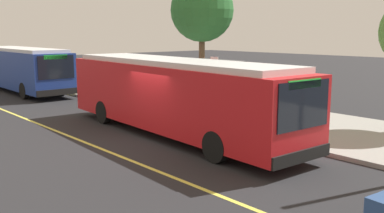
{
  "coord_description": "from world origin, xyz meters",
  "views": [
    {
      "loc": [
        12.71,
        -9.35,
        3.95
      ],
      "look_at": [
        0.94,
        0.96,
        1.27
      ],
      "focal_mm": 40.46,
      "sensor_mm": 36.0,
      "label": 1
    }
  ],
  "objects_px": {
    "transit_bus_second": "(22,68)",
    "pedestrian_commuter": "(232,96)",
    "waiting_bench": "(214,100)",
    "route_sign_post": "(214,80)",
    "transit_bus_main": "(174,94)"
  },
  "relations": [
    {
      "from": "waiting_bench",
      "to": "pedestrian_commuter",
      "type": "distance_m",
      "value": 2.19
    },
    {
      "from": "waiting_bench",
      "to": "route_sign_post",
      "type": "height_order",
      "value": "route_sign_post"
    },
    {
      "from": "transit_bus_main",
      "to": "transit_bus_second",
      "type": "relative_size",
      "value": 1.12
    },
    {
      "from": "transit_bus_main",
      "to": "route_sign_post",
      "type": "distance_m",
      "value": 2.64
    },
    {
      "from": "pedestrian_commuter",
      "to": "transit_bus_second",
      "type": "bearing_deg",
      "value": -167.4
    },
    {
      "from": "waiting_bench",
      "to": "pedestrian_commuter",
      "type": "bearing_deg",
      "value": -21.4
    },
    {
      "from": "transit_bus_main",
      "to": "pedestrian_commuter",
      "type": "xyz_separation_m",
      "value": [
        -0.49,
        3.78,
        -0.5
      ]
    },
    {
      "from": "pedestrian_commuter",
      "to": "transit_bus_main",
      "type": "bearing_deg",
      "value": -82.69
    },
    {
      "from": "waiting_bench",
      "to": "route_sign_post",
      "type": "xyz_separation_m",
      "value": [
        2.05,
        -1.97,
        1.32
      ]
    },
    {
      "from": "transit_bus_second",
      "to": "waiting_bench",
      "type": "height_order",
      "value": "transit_bus_second"
    },
    {
      "from": "transit_bus_second",
      "to": "pedestrian_commuter",
      "type": "relative_size",
      "value": 6.58
    },
    {
      "from": "transit_bus_main",
      "to": "waiting_bench",
      "type": "xyz_separation_m",
      "value": [
        -2.47,
        4.56,
        -0.99
      ]
    },
    {
      "from": "waiting_bench",
      "to": "pedestrian_commuter",
      "type": "xyz_separation_m",
      "value": [
        1.99,
        -0.78,
        0.48
      ]
    },
    {
      "from": "transit_bus_second",
      "to": "waiting_bench",
      "type": "bearing_deg",
      "value": 17.26
    },
    {
      "from": "transit_bus_second",
      "to": "pedestrian_commuter",
      "type": "xyz_separation_m",
      "value": [
        16.02,
        3.58,
        -0.5
      ]
    }
  ]
}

